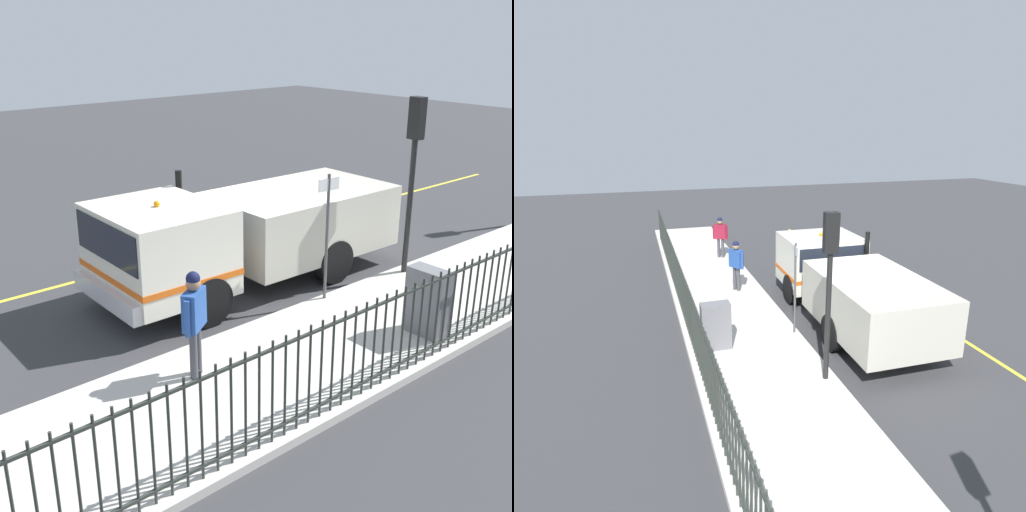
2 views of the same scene
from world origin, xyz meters
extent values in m
plane|color=#38383A|center=(0.00, 0.00, 0.00)|extent=(61.45, 61.45, 0.00)
cube|color=beige|center=(3.52, 0.00, 0.07)|extent=(3.07, 27.93, 0.14)
cube|color=yellow|center=(-2.19, 0.00, 0.00)|extent=(0.12, 25.14, 0.01)
cube|color=silver|center=(0.26, -2.63, 1.29)|extent=(2.47, 2.18, 1.63)
cube|color=black|center=(0.26, -2.63, 1.65)|extent=(2.28, 2.22, 0.72)
cube|color=beige|center=(0.32, 0.98, 1.16)|extent=(2.50, 4.06, 1.36)
cube|color=silver|center=(0.24, -3.78, 0.63)|extent=(2.32, 0.24, 0.36)
cube|color=#DB5914|center=(0.26, -2.63, 0.94)|extent=(2.50, 2.21, 0.12)
cylinder|color=black|center=(1.36, -2.33, 0.48)|extent=(0.32, 0.96, 0.96)
cylinder|color=black|center=(-0.83, -2.29, 0.48)|extent=(0.32, 0.96, 0.96)
cylinder|color=black|center=(1.42, 0.96, 0.48)|extent=(0.32, 0.96, 0.96)
cylinder|color=black|center=(-0.78, 1.00, 0.48)|extent=(0.32, 0.96, 0.96)
sphere|color=orange|center=(0.26, -2.63, 2.16)|extent=(0.12, 0.12, 0.12)
cylinder|color=black|center=(-0.79, -1.44, 1.46)|extent=(0.14, 0.14, 1.95)
cube|color=#264C99|center=(2.88, -3.67, 1.27)|extent=(0.46, 0.53, 0.61)
sphere|color=#997051|center=(2.88, -3.67, 1.69)|extent=(0.23, 0.23, 0.23)
sphere|color=#14193F|center=(2.88, -3.67, 1.77)|extent=(0.22, 0.22, 0.22)
cylinder|color=#3F3F47|center=(2.93, -3.74, 0.55)|extent=(0.12, 0.12, 0.82)
cylinder|color=#3F3F47|center=(2.83, -3.60, 0.55)|extent=(0.12, 0.12, 0.82)
cylinder|color=#264C99|center=(3.04, -3.90, 1.24)|extent=(0.09, 0.09, 0.58)
cylinder|color=#264C99|center=(2.73, -3.44, 1.24)|extent=(0.09, 0.09, 0.58)
cube|color=maroon|center=(2.62, -7.77, 1.27)|extent=(0.54, 0.39, 0.62)
sphere|color=#997051|center=(2.62, -7.77, 1.70)|extent=(0.23, 0.23, 0.23)
sphere|color=#14193F|center=(2.62, -7.77, 1.78)|extent=(0.22, 0.22, 0.22)
cylinder|color=#3F3F47|center=(2.54, -7.74, 0.55)|extent=(0.12, 0.12, 0.83)
cylinder|color=#3F3F47|center=(2.71, -7.81, 0.55)|extent=(0.12, 0.12, 0.83)
cylinder|color=maroon|center=(2.37, -7.67, 1.24)|extent=(0.09, 0.09, 0.59)
cylinder|color=maroon|center=(2.88, -7.87, 1.24)|extent=(0.09, 0.09, 0.59)
cylinder|color=#2D332D|center=(4.90, -11.87, 0.88)|extent=(0.04, 0.04, 1.49)
cylinder|color=#2D332D|center=(4.90, -11.65, 0.88)|extent=(0.04, 0.04, 1.49)
cylinder|color=#2D332D|center=(4.90, -11.43, 0.88)|extent=(0.04, 0.04, 1.49)
cylinder|color=#2D332D|center=(4.90, -11.21, 0.88)|extent=(0.04, 0.04, 1.49)
cylinder|color=#2D332D|center=(4.90, -10.98, 0.88)|extent=(0.04, 0.04, 1.49)
cylinder|color=#2D332D|center=(4.90, -10.76, 0.88)|extent=(0.04, 0.04, 1.49)
cylinder|color=#2D332D|center=(4.90, -10.54, 0.88)|extent=(0.04, 0.04, 1.49)
cylinder|color=#2D332D|center=(4.90, -10.32, 0.88)|extent=(0.04, 0.04, 1.49)
cylinder|color=#2D332D|center=(4.90, -10.10, 0.88)|extent=(0.04, 0.04, 1.49)
cylinder|color=#2D332D|center=(4.90, -9.87, 0.88)|extent=(0.04, 0.04, 1.49)
cylinder|color=#2D332D|center=(4.90, -9.65, 0.88)|extent=(0.04, 0.04, 1.49)
cylinder|color=#2D332D|center=(4.90, -9.43, 0.88)|extent=(0.04, 0.04, 1.49)
cylinder|color=#2D332D|center=(4.90, -9.21, 0.88)|extent=(0.04, 0.04, 1.49)
cylinder|color=#2D332D|center=(4.90, -8.99, 0.88)|extent=(0.04, 0.04, 1.49)
cylinder|color=#2D332D|center=(4.90, -8.77, 0.88)|extent=(0.04, 0.04, 1.49)
cylinder|color=#2D332D|center=(4.90, -8.54, 0.88)|extent=(0.04, 0.04, 1.49)
cylinder|color=#2D332D|center=(4.90, -8.32, 0.88)|extent=(0.04, 0.04, 1.49)
cylinder|color=#2D332D|center=(4.90, -8.10, 0.88)|extent=(0.04, 0.04, 1.49)
cylinder|color=#2D332D|center=(4.90, -7.88, 0.88)|extent=(0.04, 0.04, 1.49)
cylinder|color=#2D332D|center=(4.90, -7.66, 0.88)|extent=(0.04, 0.04, 1.49)
cylinder|color=#2D332D|center=(4.90, -7.43, 0.88)|extent=(0.04, 0.04, 1.49)
cylinder|color=#2D332D|center=(4.90, -7.21, 0.88)|extent=(0.04, 0.04, 1.49)
cylinder|color=#2D332D|center=(4.90, -6.99, 0.88)|extent=(0.04, 0.04, 1.49)
cylinder|color=#2D332D|center=(4.90, -6.77, 0.88)|extent=(0.04, 0.04, 1.49)
cylinder|color=#2D332D|center=(4.90, -6.55, 0.88)|extent=(0.04, 0.04, 1.49)
cylinder|color=#2D332D|center=(4.90, -6.32, 0.88)|extent=(0.04, 0.04, 1.49)
cylinder|color=#2D332D|center=(4.90, -6.10, 0.88)|extent=(0.04, 0.04, 1.49)
cylinder|color=#2D332D|center=(4.90, -5.88, 0.88)|extent=(0.04, 0.04, 1.49)
cylinder|color=#2D332D|center=(4.90, -5.66, 0.88)|extent=(0.04, 0.04, 1.49)
cylinder|color=#2D332D|center=(4.90, -5.44, 0.88)|extent=(0.04, 0.04, 1.49)
cylinder|color=#2D332D|center=(4.90, -5.21, 0.88)|extent=(0.04, 0.04, 1.49)
cylinder|color=#2D332D|center=(4.90, -4.99, 0.88)|extent=(0.04, 0.04, 1.49)
cylinder|color=#2D332D|center=(4.90, -4.77, 0.88)|extent=(0.04, 0.04, 1.49)
cylinder|color=#2D332D|center=(4.90, -4.55, 0.88)|extent=(0.04, 0.04, 1.49)
cylinder|color=#2D332D|center=(4.90, -4.33, 0.88)|extent=(0.04, 0.04, 1.49)
cylinder|color=#2D332D|center=(4.90, -4.11, 0.88)|extent=(0.04, 0.04, 1.49)
cylinder|color=#2D332D|center=(4.90, -3.88, 0.88)|extent=(0.04, 0.04, 1.49)
cylinder|color=#2D332D|center=(4.90, -3.66, 0.88)|extent=(0.04, 0.04, 1.49)
cylinder|color=#2D332D|center=(4.90, -3.44, 0.88)|extent=(0.04, 0.04, 1.49)
cylinder|color=#2D332D|center=(4.90, -3.22, 0.88)|extent=(0.04, 0.04, 1.49)
cylinder|color=#2D332D|center=(4.90, -3.00, 0.88)|extent=(0.04, 0.04, 1.49)
cylinder|color=#2D332D|center=(4.90, -2.77, 0.88)|extent=(0.04, 0.04, 1.49)
cylinder|color=#2D332D|center=(4.90, -2.55, 0.88)|extent=(0.04, 0.04, 1.49)
cylinder|color=#2D332D|center=(4.90, -2.33, 0.88)|extent=(0.04, 0.04, 1.49)
cylinder|color=#2D332D|center=(4.90, -2.11, 0.88)|extent=(0.04, 0.04, 1.49)
cylinder|color=#2D332D|center=(4.90, -1.89, 0.88)|extent=(0.04, 0.04, 1.49)
cylinder|color=#2D332D|center=(4.90, -1.66, 0.88)|extent=(0.04, 0.04, 1.49)
cylinder|color=#2D332D|center=(4.90, -1.44, 0.88)|extent=(0.04, 0.04, 1.49)
cylinder|color=#2D332D|center=(4.90, -1.22, 0.88)|extent=(0.04, 0.04, 1.49)
cylinder|color=#2D332D|center=(4.90, -1.00, 0.88)|extent=(0.04, 0.04, 1.49)
cylinder|color=#2D332D|center=(4.90, -0.78, 0.88)|extent=(0.04, 0.04, 1.49)
cylinder|color=#2D332D|center=(4.90, -0.55, 0.88)|extent=(0.04, 0.04, 1.49)
cylinder|color=#2D332D|center=(4.90, -0.33, 0.88)|extent=(0.04, 0.04, 1.49)
cylinder|color=#2D332D|center=(4.90, -0.11, 0.88)|extent=(0.04, 0.04, 1.49)
cylinder|color=#2D332D|center=(4.90, 0.11, 0.88)|extent=(0.04, 0.04, 1.49)
cylinder|color=#2D332D|center=(4.90, 0.33, 0.88)|extent=(0.04, 0.04, 1.49)
cylinder|color=#2D332D|center=(4.90, 0.55, 0.88)|extent=(0.04, 0.04, 1.49)
cylinder|color=#2D332D|center=(4.90, 0.78, 0.88)|extent=(0.04, 0.04, 1.49)
cylinder|color=#2D332D|center=(4.90, 1.00, 0.88)|extent=(0.04, 0.04, 1.49)
cylinder|color=#2D332D|center=(4.90, 1.22, 0.88)|extent=(0.04, 0.04, 1.49)
cylinder|color=#2D332D|center=(4.90, 1.44, 0.88)|extent=(0.04, 0.04, 1.49)
cylinder|color=#2D332D|center=(4.90, 1.66, 0.88)|extent=(0.04, 0.04, 1.49)
cylinder|color=#2D332D|center=(4.90, 1.89, 0.88)|extent=(0.04, 0.04, 1.49)
cylinder|color=#2D332D|center=(4.90, 2.11, 0.88)|extent=(0.04, 0.04, 1.49)
cylinder|color=#2D332D|center=(4.90, 2.33, 0.88)|extent=(0.04, 0.04, 1.49)
cylinder|color=#2D332D|center=(4.90, 2.55, 0.88)|extent=(0.04, 0.04, 1.49)
cylinder|color=#2D332D|center=(4.90, 2.77, 0.88)|extent=(0.04, 0.04, 1.49)
cylinder|color=#2D332D|center=(4.90, 3.00, 0.88)|extent=(0.04, 0.04, 1.49)
cylinder|color=#2D332D|center=(4.90, 3.22, 0.88)|extent=(0.04, 0.04, 1.49)
cylinder|color=#2D332D|center=(4.90, 3.44, 0.88)|extent=(0.04, 0.04, 1.49)
cylinder|color=#2D332D|center=(4.90, 3.66, 0.88)|extent=(0.04, 0.04, 1.49)
cylinder|color=#2D332D|center=(4.90, 3.88, 0.88)|extent=(0.04, 0.04, 1.49)
cylinder|color=#2D332D|center=(4.90, 4.11, 0.88)|extent=(0.04, 0.04, 1.49)
cylinder|color=#2D332D|center=(4.90, 4.33, 0.88)|extent=(0.04, 0.04, 1.49)
cylinder|color=#2D332D|center=(4.90, 4.55, 0.88)|extent=(0.04, 0.04, 1.49)
cylinder|color=#2D332D|center=(4.90, 4.77, 0.88)|extent=(0.04, 0.04, 1.49)
cylinder|color=#2D332D|center=(4.90, 4.99, 0.88)|extent=(0.04, 0.04, 1.49)
cylinder|color=#2D332D|center=(4.90, 5.21, 0.88)|extent=(0.04, 0.04, 1.49)
cylinder|color=#2D332D|center=(4.90, 5.44, 0.88)|extent=(0.04, 0.04, 1.49)
cylinder|color=#2D332D|center=(4.90, 5.66, 0.88)|extent=(0.04, 0.04, 1.49)
cylinder|color=#2D332D|center=(4.90, 5.88, 0.88)|extent=(0.04, 0.04, 1.49)
cube|color=#2D332D|center=(4.90, 0.00, 1.51)|extent=(0.04, 23.74, 0.04)
cube|color=#2D332D|center=(4.90, 0.00, 0.32)|extent=(0.04, 23.74, 0.04)
cylinder|color=black|center=(2.25, 2.36, 2.02)|extent=(0.12, 0.12, 3.76)
cube|color=black|center=(2.25, 2.36, 3.48)|extent=(0.32, 0.25, 0.85)
sphere|color=red|center=(2.25, 2.36, 3.73)|extent=(0.16, 0.16, 0.16)
sphere|color=yellow|center=(2.25, 2.36, 3.48)|extent=(0.16, 0.16, 0.16)
sphere|color=green|center=(2.25, 2.36, 3.22)|extent=(0.16, 0.16, 0.16)
cube|color=slate|center=(4.32, 0.24, 0.74)|extent=(0.73, 0.37, 1.21)
cone|color=orange|center=(-1.49, 1.65, 0.30)|extent=(0.43, 0.43, 0.61)
cylinder|color=#4C4C4C|center=(2.12, -0.01, 1.40)|extent=(0.06, 0.06, 2.52)
cube|color=white|center=(2.12, -0.01, 2.46)|extent=(0.06, 0.50, 0.24)
camera|label=1|loc=(10.13, -8.59, 5.36)|focal=44.85mm
camera|label=2|loc=(6.04, 10.37, 5.55)|focal=31.12mm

